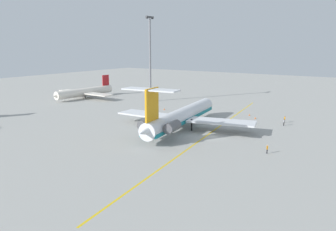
% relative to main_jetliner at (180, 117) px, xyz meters
% --- Properties ---
extents(ground, '(329.87, 329.87, 0.00)m').
position_rel_main_jetliner_xyz_m(ground, '(-1.41, -9.28, -3.12)').
color(ground, '#9E9E99').
extents(main_jetliner, '(39.18, 34.72, 11.42)m').
position_rel_main_jetliner_xyz_m(main_jetliner, '(0.00, 0.00, 0.00)').
color(main_jetliner, silver).
rests_on(main_jetliner, ground).
extents(airliner_mid_left, '(26.56, 26.23, 7.95)m').
position_rel_main_jetliner_xyz_m(airliner_mid_left, '(20.43, 55.11, -0.77)').
color(airliner_mid_left, silver).
rests_on(airliner_mid_left, ground).
extents(ground_crew_near_nose, '(0.29, 0.40, 1.80)m').
position_rel_main_jetliner_xyz_m(ground_crew_near_nose, '(17.44, -19.46, -1.97)').
color(ground_crew_near_nose, black).
rests_on(ground_crew_near_nose, ground).
extents(ground_crew_near_tail, '(0.41, 0.27, 1.68)m').
position_rel_main_jetliner_xyz_m(ground_crew_near_tail, '(-6.59, -22.85, -2.05)').
color(ground_crew_near_tail, black).
rests_on(ground_crew_near_tail, ground).
extents(ground_crew_portside, '(0.36, 0.32, 1.77)m').
position_rel_main_jetliner_xyz_m(ground_crew_portside, '(20.87, -18.77, -1.99)').
color(ground_crew_portside, black).
rests_on(ground_crew_portside, ground).
extents(safety_cone_nose, '(0.40, 0.40, 0.55)m').
position_rel_main_jetliner_xyz_m(safety_cone_nose, '(18.20, 16.94, -2.84)').
color(safety_cone_nose, '#EA590F').
rests_on(safety_cone_nose, ground).
extents(safety_cone_wingtip, '(0.40, 0.40, 0.55)m').
position_rel_main_jetliner_xyz_m(safety_cone_wingtip, '(24.31, -8.09, -2.84)').
color(safety_cone_wingtip, '#EA590F').
rests_on(safety_cone_wingtip, ground).
extents(safety_cone_tail, '(0.40, 0.40, 0.55)m').
position_rel_main_jetliner_xyz_m(safety_cone_tail, '(21.08, -10.94, -2.84)').
color(safety_cone_tail, '#EA590F').
rests_on(safety_cone_tail, ground).
extents(taxiway_centreline, '(89.43, 12.56, 0.01)m').
position_rel_main_jetliner_xyz_m(taxiway_centreline, '(1.09, -7.51, -3.11)').
color(taxiway_centreline, gold).
rests_on(taxiway_centreline, ground).
extents(light_mast, '(4.00, 0.70, 29.18)m').
position_rel_main_jetliner_xyz_m(light_mast, '(28.94, 30.15, 12.71)').
color(light_mast, slate).
rests_on(light_mast, ground).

